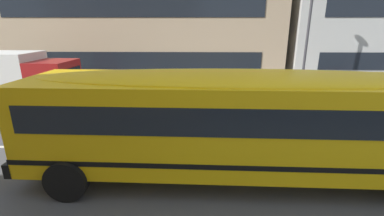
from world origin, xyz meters
name	(u,v)px	position (x,y,z in m)	size (l,w,h in m)	color
ground_plane	(213,149)	(0.00, 0.00, 0.00)	(400.00, 400.00, 0.00)	#4C4C4F
sidewalk_far	(207,95)	(0.00, 7.35, 0.01)	(120.00, 3.00, 0.01)	gray
lane_centreline	(213,149)	(0.00, 0.00, 0.00)	(110.00, 0.16, 0.01)	silver
school_bus	(253,117)	(0.94, -1.69, 1.77)	(13.37, 3.37, 2.98)	yellow
box_truck	(13,78)	(-9.96, 4.81, 1.54)	(6.12, 2.64, 2.82)	maroon
street_lamp	(309,21)	(5.38, 6.65, 4.31)	(0.44, 0.44, 6.80)	#38383D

